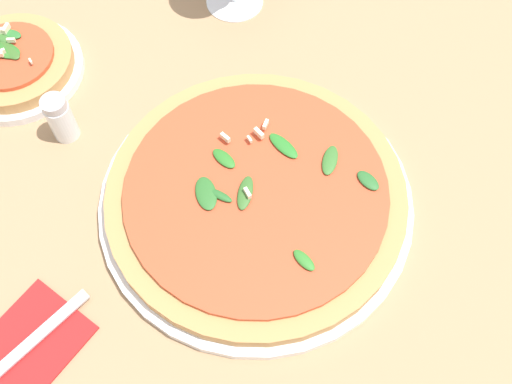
{
  "coord_description": "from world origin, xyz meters",
  "views": [
    {
      "loc": [
        0.22,
        0.23,
        0.63
      ],
      "look_at": [
        -0.03,
        0.01,
        0.03
      ],
      "focal_mm": 42.0,
      "sensor_mm": 36.0,
      "label": 1
    }
  ],
  "objects": [
    {
      "name": "ground_plane",
      "position": [
        0.0,
        0.0,
        0.0
      ],
      "size": [
        6.0,
        6.0,
        0.0
      ],
      "primitive_type": "plane",
      "color": "#9E7A56"
    },
    {
      "name": "shaker_pepper",
      "position": [
        0.05,
        -0.23,
        0.03
      ],
      "size": [
        0.03,
        0.03,
        0.07
      ],
      "color": "silver",
      "rests_on": "ground_plane"
    },
    {
      "name": "fork",
      "position": [
        0.27,
        -0.06,
        0.01
      ],
      "size": [
        0.2,
        0.03,
        0.0
      ],
      "rotation": [
        0.0,
        0.0,
        -0.05
      ],
      "color": "silver",
      "rests_on": "ground_plane"
    },
    {
      "name": "pizza_personal_side",
      "position": [
        0.02,
        -0.36,
        0.02
      ],
      "size": [
        0.18,
        0.18,
        0.05
      ],
      "color": "white",
      "rests_on": "ground_plane"
    },
    {
      "name": "napkin",
      "position": [
        0.26,
        -0.06,
        0.0
      ],
      "size": [
        0.15,
        0.1,
        0.01
      ],
      "rotation": [
        0.0,
        0.0,
        0.07
      ],
      "color": "#B21E1E",
      "rests_on": "ground_plane"
    },
    {
      "name": "pizza_arugula_main",
      "position": [
        -0.03,
        0.01,
        0.02
      ],
      "size": [
        0.37,
        0.37,
        0.05
      ],
      "color": "white",
      "rests_on": "ground_plane"
    }
  ]
}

